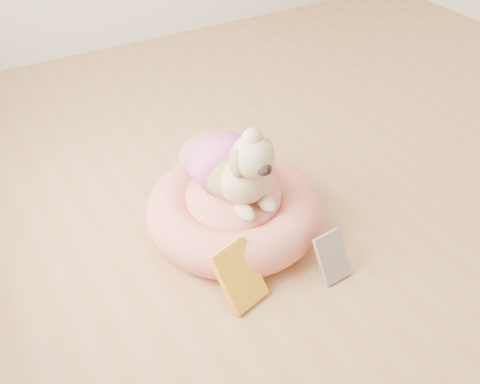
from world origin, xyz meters
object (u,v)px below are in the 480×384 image
pet_bed (234,210)px  dog (231,153)px  book_yellow (239,275)px  book_white (332,257)px

pet_bed → dog: size_ratio=1.46×
dog → book_yellow: dog is taller
pet_bed → book_yellow: book_yellow is taller
book_white → book_yellow: bearing=163.0°
dog → book_white: dog is taller
book_yellow → dog: bearing=49.0°
book_yellow → book_white: 0.36m
book_yellow → book_white: (0.35, -0.08, -0.02)m
pet_bed → book_yellow: bearing=-117.1°
dog → book_yellow: 0.46m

